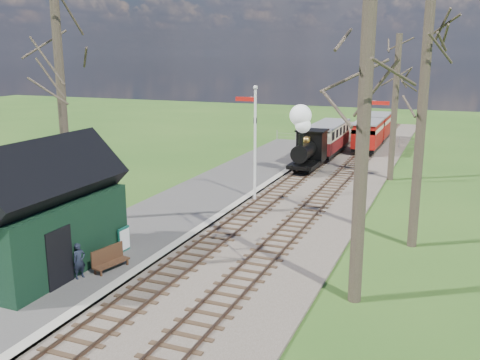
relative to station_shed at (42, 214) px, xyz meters
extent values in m
plane|color=#27531A|center=(4.30, -4.00, -2.27)|extent=(140.00, 140.00, 0.00)
ellipsoid|color=#385B23|center=(-20.70, 56.00, -17.03)|extent=(57.60, 36.00, 16.20)
ellipsoid|color=#385B23|center=(14.30, 61.00, -20.31)|extent=(70.40, 44.00, 19.80)
ellipsoid|color=#385B23|center=(-3.70, 66.00, -18.67)|extent=(64.00, 40.00, 18.00)
cube|color=brown|center=(5.60, 18.00, -2.22)|extent=(8.00, 60.00, 0.10)
cube|color=brown|center=(3.80, 18.00, -2.13)|extent=(0.07, 60.00, 0.12)
cube|color=brown|center=(4.80, 18.00, -2.13)|extent=(0.07, 60.00, 0.12)
cube|color=#38281C|center=(4.30, 18.00, -2.17)|extent=(1.60, 60.00, 0.09)
cube|color=brown|center=(6.40, 18.00, -2.13)|extent=(0.07, 60.00, 0.12)
cube|color=brown|center=(7.40, 18.00, -2.13)|extent=(0.07, 60.00, 0.12)
cube|color=#38281C|center=(6.90, 18.00, -2.17)|extent=(1.60, 60.00, 0.09)
cube|color=#474442|center=(0.80, 10.00, -2.17)|extent=(5.00, 44.00, 0.20)
cube|color=#B2AD9E|center=(3.10, 10.00, -2.16)|extent=(0.40, 44.00, 0.21)
cube|color=black|center=(0.00, 0.00, -0.77)|extent=(3.00, 6.00, 2.60)
cube|color=black|center=(0.00, 0.00, 1.08)|extent=(3.25, 6.30, 3.25)
cube|color=black|center=(1.52, -1.00, -1.07)|extent=(0.06, 1.20, 2.00)
cylinder|color=silver|center=(3.60, 12.00, 0.73)|extent=(0.14, 0.14, 6.00)
sphere|color=silver|center=(3.60, 12.00, 3.83)|extent=(0.24, 0.24, 0.24)
cube|color=#B7140F|center=(3.05, 12.00, 3.23)|extent=(1.10, 0.08, 0.22)
cube|color=black|center=(3.60, 12.00, 2.13)|extent=(0.18, 0.06, 0.30)
cylinder|color=silver|center=(8.60, 18.00, 0.48)|extent=(0.14, 0.14, 5.50)
sphere|color=silver|center=(8.60, 18.00, 3.33)|extent=(0.24, 0.24, 0.24)
cube|color=#B7140F|center=(9.15, 18.00, 2.73)|extent=(1.10, 0.08, 0.22)
cube|color=black|center=(8.60, 18.00, 1.63)|extent=(0.18, 0.06, 0.30)
cylinder|color=#382D23|center=(-3.00, 5.00, 3.23)|extent=(0.41, 0.41, 11.00)
cylinder|color=#382D23|center=(10.80, 2.00, 3.73)|extent=(0.42, 0.42, 12.00)
cylinder|color=#382D23|center=(12.10, 8.00, 2.73)|extent=(0.40, 0.40, 10.00)
cylinder|color=#382D23|center=(9.80, 20.00, 2.23)|extent=(0.39, 0.39, 9.00)
cube|color=slate|center=(4.60, 32.00, -1.52)|extent=(12.60, 0.02, 0.01)
cube|color=slate|center=(4.60, 32.00, -1.82)|extent=(12.60, 0.02, 0.02)
cylinder|color=slate|center=(4.60, 32.00, -1.77)|extent=(0.08, 0.08, 1.00)
cube|color=black|center=(4.30, 20.14, -1.62)|extent=(1.70, 3.99, 0.25)
cylinder|color=black|center=(4.30, 19.54, -0.72)|extent=(1.10, 2.59, 1.10)
cube|color=black|center=(4.30, 21.34, -0.62)|extent=(1.80, 1.60, 2.00)
cylinder|color=black|center=(4.30, 18.54, 0.18)|extent=(0.28, 0.28, 0.80)
sphere|color=gold|center=(4.30, 19.84, -0.02)|extent=(0.52, 0.52, 0.52)
sphere|color=white|center=(4.40, 18.54, 1.13)|extent=(1.00, 1.00, 1.00)
sphere|color=white|center=(4.20, 18.64, 1.72)|extent=(1.40, 1.40, 1.40)
cylinder|color=black|center=(3.80, 18.94, -1.75)|extent=(0.10, 0.64, 0.64)
cylinder|color=black|center=(4.80, 18.94, -1.75)|extent=(0.10, 0.64, 0.64)
cube|color=black|center=(4.30, 26.14, -1.72)|extent=(1.90, 6.99, 0.30)
cube|color=#5D1515|center=(4.30, 26.14, -1.12)|extent=(2.00, 6.99, 0.90)
cube|color=beige|center=(4.30, 26.14, -0.22)|extent=(2.00, 6.99, 0.90)
cube|color=slate|center=(4.30, 26.14, 0.28)|extent=(2.10, 7.18, 0.12)
cube|color=black|center=(6.90, 29.07, -1.74)|extent=(1.76, 4.62, 0.28)
cube|color=maroon|center=(6.90, 29.07, -1.19)|extent=(1.85, 4.62, 0.83)
cube|color=beige|center=(6.90, 29.07, -0.36)|extent=(1.85, 4.62, 0.83)
cube|color=slate|center=(6.90, 29.07, 0.10)|extent=(1.94, 4.81, 0.11)
cube|color=black|center=(6.90, 34.57, -1.74)|extent=(1.76, 4.62, 0.28)
cube|color=maroon|center=(6.90, 34.57, -1.19)|extent=(1.85, 4.62, 0.83)
cube|color=beige|center=(6.90, 34.57, -0.36)|extent=(1.85, 4.62, 0.83)
cube|color=slate|center=(6.90, 34.57, 0.10)|extent=(1.94, 4.81, 0.11)
cube|color=#0E4539|center=(1.63, 2.53, -1.57)|extent=(0.10, 0.68, 0.99)
cube|color=silver|center=(1.68, 2.53, -1.57)|extent=(0.05, 0.59, 0.81)
cube|color=#3F2616|center=(2.25, 0.79, -1.83)|extent=(0.73, 1.52, 0.06)
cube|color=#3F2616|center=(2.07, 0.83, -1.55)|extent=(0.37, 1.44, 0.63)
cube|color=#3F2616|center=(2.41, 0.17, -1.96)|extent=(0.06, 0.06, 0.21)
cube|color=#3F2616|center=(2.09, 1.42, -1.96)|extent=(0.06, 0.06, 0.21)
imported|color=black|center=(1.69, -0.25, -1.43)|extent=(0.45, 0.54, 1.27)
camera|label=1|loc=(13.36, -14.23, 5.57)|focal=40.00mm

